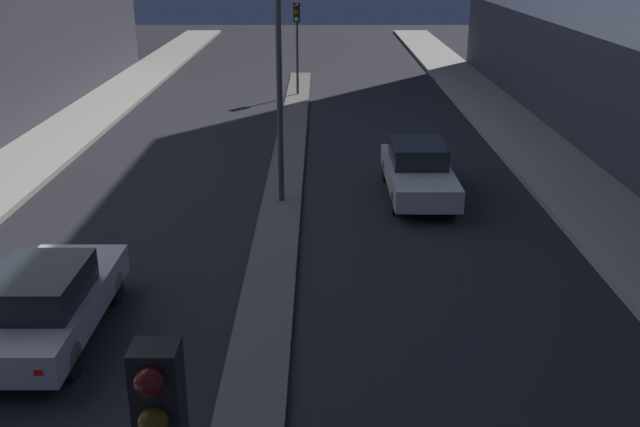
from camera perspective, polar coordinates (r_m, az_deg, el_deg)
name	(u,v)px	position (r m, az deg, el deg)	size (l,w,h in m)	color
median_strip	(286,174)	(22.53, -2.77, 3.15)	(1.10, 37.98, 0.11)	#56544F
traffic_light_mid	(297,27)	(34.48, -1.87, 14.67)	(0.32, 0.42, 4.26)	#383838
car_left_lane	(45,302)	(13.95, -21.12, -6.61)	(1.84, 4.44, 1.50)	#B2B2B7
car_right_lane	(418,170)	(20.73, 7.84, 3.45)	(1.76, 4.75, 1.50)	#B2B2B7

